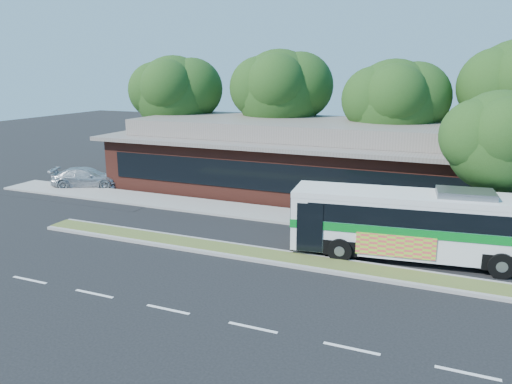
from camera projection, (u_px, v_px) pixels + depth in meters
ground at (303, 269)px, 19.52m from camera, size 120.00×120.00×0.00m
median_strip at (308, 262)px, 20.04m from camera, size 26.00×1.10×0.15m
sidewalk at (342, 222)px, 25.23m from camera, size 44.00×2.60×0.12m
parking_lot at (103, 180)px, 35.27m from camera, size 14.00×12.00×0.01m
plaza_building at (368, 161)px, 30.63m from camera, size 33.20×11.20×4.45m
tree_bg_a at (180, 93)px, 37.18m from camera, size 6.47×5.80×8.63m
tree_bg_b at (286, 91)px, 34.98m from camera, size 6.69×6.00×9.00m
tree_bg_c at (400, 102)px, 31.19m from camera, size 6.24×5.60×8.26m
transit_bus at (428, 221)px, 19.99m from camera, size 10.95×3.61×3.02m
sedan at (87, 177)px, 32.96m from camera, size 4.84×3.49×1.30m
sidewalk_tree at (507, 140)px, 21.38m from camera, size 4.93×4.42×6.77m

